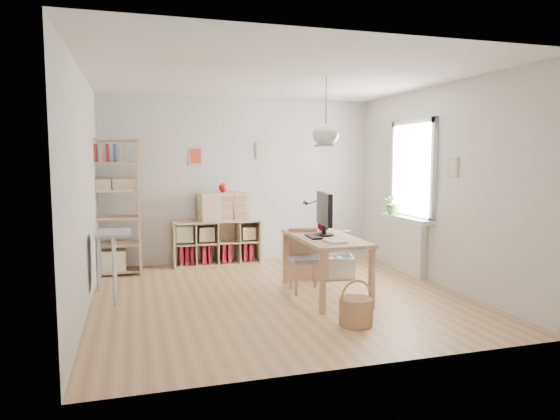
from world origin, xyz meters
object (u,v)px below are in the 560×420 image
object	(u,v)px
desk	(325,244)
drawer_chest	(223,207)
chair	(305,256)
storage_chest	(332,262)
monitor	(324,212)
cube_shelf	(215,246)
tall_bookshelf	(112,201)

from	to	relation	value
desk	drawer_chest	bearing A→B (deg)	112.16
chair	storage_chest	size ratio (longest dim) A/B	0.98
storage_chest	drawer_chest	distance (m)	2.01
monitor	desk	bearing A→B (deg)	-96.09
chair	monitor	world-z (taller)	monitor
storage_chest	drawer_chest	bearing A→B (deg)	152.10
desk	cube_shelf	world-z (taller)	desk
cube_shelf	monitor	distance (m)	2.51
desk	drawer_chest	world-z (taller)	drawer_chest
desk	chair	world-z (taller)	chair
storage_chest	monitor	distance (m)	1.28
desk	cube_shelf	bearing A→B (deg)	114.61
chair	drawer_chest	distance (m)	2.09
desk	monitor	size ratio (longest dim) A/B	2.41
tall_bookshelf	drawer_chest	size ratio (longest dim) A/B	2.55
desk	tall_bookshelf	size ratio (longest dim) A/B	0.75
drawer_chest	storage_chest	bearing A→B (deg)	-51.00
cube_shelf	tall_bookshelf	bearing A→B (deg)	-169.81
chair	drawer_chest	xyz separation A→B (m)	(-0.74, 1.89, 0.49)
tall_bookshelf	chair	xyz separation A→B (m)	(2.43, -1.65, -0.63)
cube_shelf	monitor	xyz separation A→B (m)	(1.04, -2.16, 0.76)
storage_chest	drawer_chest	size ratio (longest dim) A/B	1.04
tall_bookshelf	monitor	xyz separation A→B (m)	(2.60, -1.88, -0.03)
monitor	chair	bearing A→B (deg)	134.92
chair	monitor	size ratio (longest dim) A/B	1.29
desk	monitor	world-z (taller)	monitor
desk	cube_shelf	distance (m)	2.48
chair	storage_chest	bearing A→B (deg)	49.18
cube_shelf	storage_chest	world-z (taller)	cube_shelf
chair	monitor	xyz separation A→B (m)	(0.17, -0.23, 0.60)
drawer_chest	chair	bearing A→B (deg)	-76.80
tall_bookshelf	monitor	bearing A→B (deg)	-35.84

